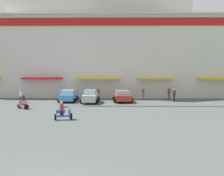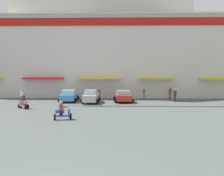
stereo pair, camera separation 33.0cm
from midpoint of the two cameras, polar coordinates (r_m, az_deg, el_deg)
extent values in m
plane|color=#4E5553|center=(22.83, -5.72, -6.87)|extent=(128.00, 128.00, 0.00)
cube|color=silver|center=(46.20, -2.37, 6.01)|extent=(39.72, 13.72, 11.55)
cube|color=silver|center=(48.01, -2.36, 16.88)|extent=(26.38, 12.35, 6.60)
cube|color=red|center=(39.75, -2.97, 13.21)|extent=(36.54, 0.12, 1.06)
cube|color=beige|center=(39.90, -2.98, 14.80)|extent=(39.72, 0.70, 0.24)
cube|color=red|center=(40.10, -14.16, 1.89)|extent=(5.59, 1.10, 0.20)
cube|color=gold|center=(38.82, -3.07, 1.94)|extent=(6.02, 1.10, 0.20)
cube|color=gold|center=(39.08, 8.53, 1.91)|extent=(4.70, 1.10, 0.20)
cube|color=gold|center=(41.01, 20.04, 1.81)|extent=(4.81, 1.10, 0.20)
cube|color=#4487D0|center=(36.20, -9.07, -1.73)|extent=(1.84, 4.11, 0.73)
cube|color=#A4BCBF|center=(36.14, -9.08, -0.77)|extent=(1.56, 2.06, 0.49)
cylinder|color=black|center=(37.62, -10.10, -2.03)|extent=(0.60, 0.18, 0.60)
cylinder|color=black|center=(37.35, -7.42, -2.04)|extent=(0.60, 0.18, 0.60)
cylinder|color=black|center=(35.15, -10.81, -2.48)|extent=(0.60, 0.18, 0.60)
cylinder|color=black|center=(34.86, -7.95, -2.50)|extent=(0.60, 0.18, 0.60)
cube|color=beige|center=(34.67, -4.68, -1.91)|extent=(1.68, 4.17, 0.78)
cube|color=#9CBAD1|center=(34.61, -4.68, -0.82)|extent=(1.43, 2.09, 0.54)
cylinder|color=black|center=(36.08, -5.74, -2.25)|extent=(0.60, 0.17, 0.60)
cylinder|color=black|center=(35.91, -3.16, -2.27)|extent=(0.60, 0.17, 0.60)
cylinder|color=black|center=(33.55, -6.30, -2.75)|extent=(0.60, 0.17, 0.60)
cylinder|color=black|center=(33.36, -3.52, -2.77)|extent=(0.60, 0.17, 0.60)
cube|color=#AD2E27|center=(35.40, 1.86, -1.84)|extent=(2.15, 4.01, 0.70)
cube|color=#9FB1C3|center=(35.34, 1.86, -0.90)|extent=(1.73, 2.06, 0.46)
cylinder|color=black|center=(36.55, 0.24, -2.14)|extent=(0.61, 0.21, 0.60)
cylinder|color=black|center=(36.72, 3.10, -2.12)|extent=(0.61, 0.21, 0.60)
cylinder|color=black|center=(34.17, 0.52, -2.60)|extent=(0.61, 0.21, 0.60)
cylinder|color=black|center=(34.36, 3.58, -2.57)|extent=(0.61, 0.21, 0.60)
cylinder|color=black|center=(24.10, -8.62, -5.67)|extent=(0.28, 0.54, 0.52)
cylinder|color=black|center=(23.99, -11.73, -5.76)|extent=(0.28, 0.54, 0.52)
cube|color=#294FA0|center=(24.03, -10.17, -5.57)|extent=(1.18, 0.59, 0.10)
cube|color=#294FA0|center=(23.95, -10.75, -4.67)|extent=(0.79, 0.49, 0.28)
cube|color=#294FA0|center=(24.05, -8.93, -5.12)|extent=(0.22, 0.35, 0.69)
cylinder|color=black|center=(23.97, -8.89, -3.82)|extent=(0.18, 0.51, 0.04)
cube|color=#201930|center=(23.97, -10.49, -4.95)|extent=(0.36, 0.38, 0.36)
cylinder|color=#9F313B|center=(23.90, -10.51, -3.85)|extent=(0.40, 0.40, 0.57)
sphere|color=gold|center=(23.85, -10.52, -2.91)|extent=(0.25, 0.25, 0.25)
cube|color=#9F313B|center=(23.92, -9.82, -3.77)|extent=(0.52, 0.45, 0.10)
cylinder|color=black|center=(31.67, -18.38, -3.44)|extent=(0.43, 0.50, 0.52)
cylinder|color=black|center=(30.72, -17.17, -3.65)|extent=(0.43, 0.50, 0.52)
cube|color=pink|center=(31.19, -17.79, -3.44)|extent=(0.99, 0.84, 0.10)
cube|color=pink|center=(30.96, -17.59, -2.71)|extent=(0.70, 0.63, 0.28)
cube|color=pink|center=(31.54, -18.28, -3.00)|extent=(0.30, 0.34, 0.71)
cylinder|color=black|center=(31.50, -18.32, -1.99)|extent=(0.34, 0.44, 0.04)
cube|color=#535147|center=(31.05, -17.68, -2.92)|extent=(0.42, 0.42, 0.36)
cylinder|color=#292F32|center=(31.00, -17.70, -2.08)|extent=(0.45, 0.45, 0.56)
sphere|color=#2464A8|center=(30.96, -17.71, -1.36)|extent=(0.25, 0.25, 0.25)
cube|color=#292F32|center=(31.21, -17.97, -1.99)|extent=(0.56, 0.54, 0.10)
cylinder|color=#271B28|center=(36.56, 12.15, -2.05)|extent=(0.31, 0.31, 0.83)
cylinder|color=#312831|center=(36.49, 12.17, -0.95)|extent=(0.49, 0.49, 0.59)
sphere|color=tan|center=(36.46, 12.18, -0.31)|extent=(0.23, 0.23, 0.23)
cylinder|color=slate|center=(37.81, 6.08, -1.72)|extent=(0.27, 0.27, 0.91)
cylinder|color=brown|center=(37.74, 6.09, -0.63)|extent=(0.44, 0.44, 0.54)
sphere|color=tan|center=(37.71, 6.10, -0.05)|extent=(0.23, 0.23, 0.23)
cylinder|color=#42433D|center=(37.68, -3.01, -1.80)|extent=(0.25, 0.25, 0.80)
cylinder|color=#9B382C|center=(37.62, -3.02, -0.74)|extent=(0.41, 0.41, 0.61)
sphere|color=tan|center=(37.58, -3.02, -0.10)|extent=(0.23, 0.23, 0.23)
cylinder|color=black|center=(36.13, -18.16, -2.26)|extent=(0.21, 0.21, 0.82)
cylinder|color=silver|center=(36.06, -18.18, -1.14)|extent=(0.34, 0.34, 0.61)
sphere|color=tan|center=(36.02, -18.20, -0.49)|extent=(0.22, 0.22, 0.22)
cylinder|color=#50454A|center=(39.23, 11.18, -1.59)|extent=(0.28, 0.28, 0.86)
cylinder|color=#9B3233|center=(39.16, 11.19, -0.54)|extent=(0.45, 0.45, 0.58)
sphere|color=tan|center=(39.13, 11.20, 0.03)|extent=(0.21, 0.21, 0.21)
camera|label=1|loc=(0.17, -90.33, -0.03)|focal=45.38mm
camera|label=2|loc=(0.17, 89.67, 0.03)|focal=45.38mm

